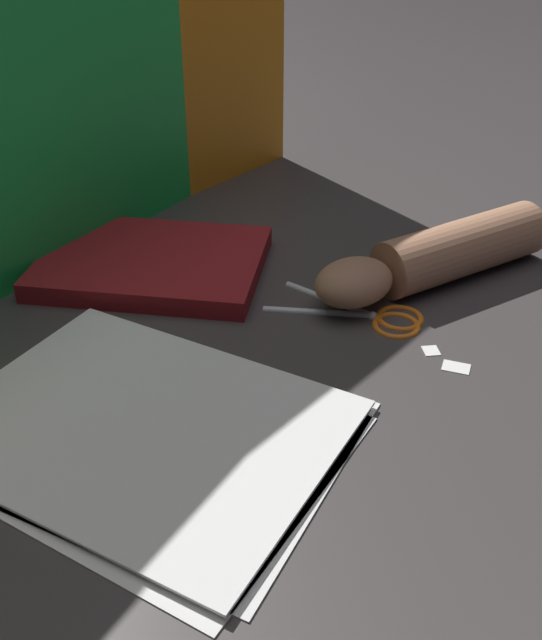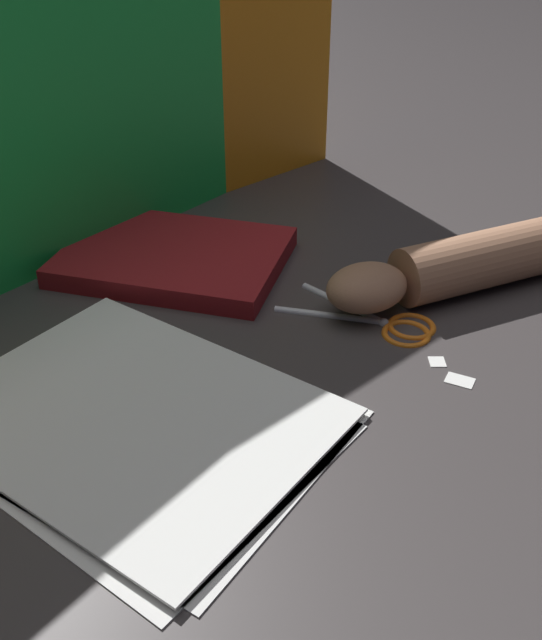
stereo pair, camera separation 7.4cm
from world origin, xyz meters
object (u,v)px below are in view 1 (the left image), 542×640
paper_stack (143,430)px  hand_forearm (436,256)px  book_closed (152,263)px  scissors (373,314)px

paper_stack → hand_forearm: 0.43m
book_closed → scissors: bearing=-80.6°
scissors → paper_stack: bearing=162.4°
paper_stack → hand_forearm: hand_forearm is taller
book_closed → hand_forearm: hand_forearm is taller
book_closed → hand_forearm: (0.16, -0.31, 0.02)m
scissors → hand_forearm: bearing=-13.4°
scissors → hand_forearm: 0.12m
paper_stack → hand_forearm: bearing=-16.5°
book_closed → hand_forearm: size_ratio=1.01×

